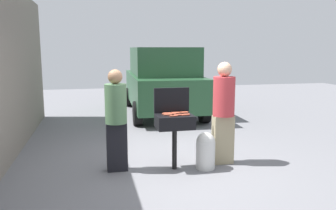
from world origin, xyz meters
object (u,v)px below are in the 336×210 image
(hot_dog_11, at_px, (168,115))
(hot_dog_8, at_px, (186,115))
(hot_dog_3, at_px, (167,113))
(parked_minivan, at_px, (162,81))
(hot_dog_2, at_px, (176,113))
(hot_dog_1, at_px, (178,115))
(hot_dog_6, at_px, (172,114))
(hot_dog_10, at_px, (185,114))
(hot_dog_9, at_px, (183,112))
(propane_tank, at_px, (206,150))
(hot_dog_7, at_px, (175,113))
(bbq_grill, at_px, (175,123))
(hot_dog_0, at_px, (185,113))
(hot_dog_5, at_px, (166,114))
(person_left, at_px, (116,117))
(hot_dog_4, at_px, (174,116))
(person_right, at_px, (224,109))

(hot_dog_11, bearing_deg, hot_dog_8, -15.18)
(hot_dog_3, relative_size, parked_minivan, 0.03)
(hot_dog_2, distance_m, parked_minivan, 4.80)
(hot_dog_1, xyz_separation_m, hot_dog_3, (-0.15, 0.18, 0.00))
(hot_dog_1, xyz_separation_m, hot_dog_6, (-0.08, 0.11, 0.00))
(hot_dog_10, bearing_deg, parked_minivan, 82.72)
(hot_dog_3, xyz_separation_m, hot_dog_9, (0.29, 0.03, 0.00))
(hot_dog_11, xyz_separation_m, propane_tank, (0.63, -0.07, -0.61))
(hot_dog_7, relative_size, hot_dog_10, 1.00)
(bbq_grill, distance_m, hot_dog_11, 0.20)
(hot_dog_0, bearing_deg, hot_dog_6, -163.73)
(hot_dog_5, xyz_separation_m, hot_dog_10, (0.29, -0.13, 0.00))
(propane_tank, distance_m, person_left, 1.57)
(hot_dog_5, relative_size, person_left, 0.08)
(hot_dog_10, height_order, person_left, person_left)
(hot_dog_4, relative_size, hot_dog_7, 1.00)
(hot_dog_5, bearing_deg, person_right, 2.33)
(hot_dog_2, height_order, hot_dog_3, same)
(hot_dog_1, bearing_deg, hot_dog_8, -8.65)
(hot_dog_4, relative_size, hot_dog_6, 1.00)
(hot_dog_4, bearing_deg, hot_dog_11, 120.61)
(hot_dog_4, relative_size, hot_dog_9, 1.00)
(bbq_grill, xyz_separation_m, hot_dog_6, (-0.04, 0.03, 0.16))
(bbq_grill, xyz_separation_m, hot_dog_5, (-0.13, 0.07, 0.16))
(hot_dog_7, relative_size, parked_minivan, 0.03)
(hot_dog_8, height_order, person_left, person_left)
(hot_dog_0, height_order, hot_dog_9, same)
(hot_dog_9, distance_m, person_left, 1.12)
(parked_minivan, bearing_deg, hot_dog_10, 84.84)
(bbq_grill, relative_size, propane_tank, 1.49)
(hot_dog_4, height_order, hot_dog_7, same)
(bbq_grill, xyz_separation_m, propane_tank, (0.51, -0.09, -0.45))
(bbq_grill, relative_size, person_right, 0.52)
(bbq_grill, xyz_separation_m, hot_dog_11, (-0.12, -0.02, 0.16))
(hot_dog_3, height_order, hot_dog_5, same)
(hot_dog_3, bearing_deg, person_right, 0.28)
(hot_dog_5, distance_m, hot_dog_6, 0.10)
(hot_dog_11, xyz_separation_m, person_right, (1.01, 0.13, 0.03))
(hot_dog_0, relative_size, person_left, 0.08)
(hot_dog_0, height_order, hot_dog_11, same)
(hot_dog_2, relative_size, propane_tank, 0.21)
(hot_dog_0, height_order, person_left, person_left)
(person_left, relative_size, parked_minivan, 0.37)
(hot_dog_3, xyz_separation_m, person_left, (-0.83, 0.03, -0.03))
(hot_dog_0, relative_size, hot_dog_8, 1.00)
(hot_dog_4, bearing_deg, bbq_grill, 70.48)
(bbq_grill, bearing_deg, person_right, 6.86)
(hot_dog_0, height_order, hot_dog_2, same)
(propane_tank, height_order, parked_minivan, parked_minivan)
(hot_dog_8, bearing_deg, bbq_grill, 149.64)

